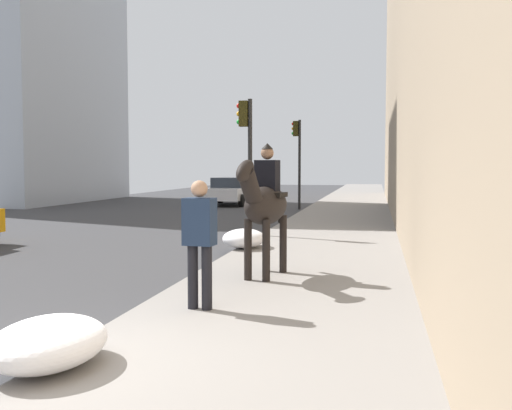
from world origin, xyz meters
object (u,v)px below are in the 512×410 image
Objects in this scene: pedestrian_greeting at (200,236)px; traffic_light_near_curb at (247,146)px; traffic_light_far_curb at (298,150)px; mounted_horse_near at (265,203)px; car_mid_lane at (231,190)px.

traffic_light_near_curb reaches higher than pedestrian_greeting.
traffic_light_near_curb is at bearing -179.51° from traffic_light_far_curb.
mounted_horse_near is at bearing -174.33° from traffic_light_far_curb.
mounted_horse_near is 0.55× the size of traffic_light_far_curb.
mounted_horse_near is 2.48m from pedestrian_greeting.
car_mid_lane is at bearing -155.45° from mounted_horse_near.
mounted_horse_near is 21.02m from car_mid_lane.
traffic_light_far_curb reaches higher than mounted_horse_near.
car_mid_lane is at bearing 55.49° from traffic_light_far_curb.
traffic_light_near_curb is (6.12, 1.65, 1.20)m from mounted_horse_near.
mounted_horse_near is 17.74m from traffic_light_far_curb.
mounted_horse_near is 1.34× the size of pedestrian_greeting.
traffic_light_near_curb is 11.48m from traffic_light_far_curb.
pedestrian_greeting is at bearing -171.76° from traffic_light_near_curb.
mounted_horse_near is 6.45m from traffic_light_near_curb.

